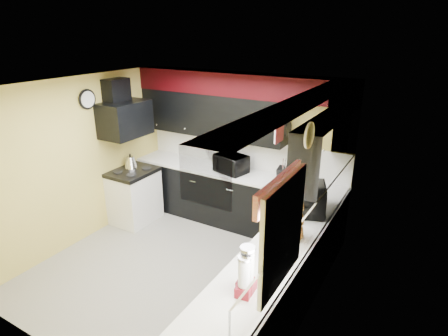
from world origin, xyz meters
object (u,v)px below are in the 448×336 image
object	(u,v)px
microwave	(309,199)
knife_block	(282,175)
kettle	(131,162)
utensil_crock	(284,179)
toaster_oven	(231,164)

from	to	relation	value
microwave	knife_block	size ratio (longest dim) A/B	2.48
knife_block	kettle	world-z (taller)	knife_block
utensil_crock	knife_block	world-z (taller)	knife_block
knife_block	utensil_crock	bearing A→B (deg)	-24.70
toaster_oven	knife_block	world-z (taller)	toaster_oven
utensil_crock	kettle	distance (m)	2.58
toaster_oven	utensil_crock	world-z (taller)	toaster_oven
microwave	knife_block	world-z (taller)	microwave
utensil_crock	kettle	xyz separation A→B (m)	(-2.50, -0.62, 0.00)
microwave	utensil_crock	size ratio (longest dim) A/B	3.92
microwave	utensil_crock	bearing A→B (deg)	19.85
toaster_oven	knife_block	bearing A→B (deg)	15.39
toaster_oven	kettle	bearing A→B (deg)	-144.61
toaster_oven	microwave	distance (m)	1.67
utensil_crock	kettle	world-z (taller)	kettle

